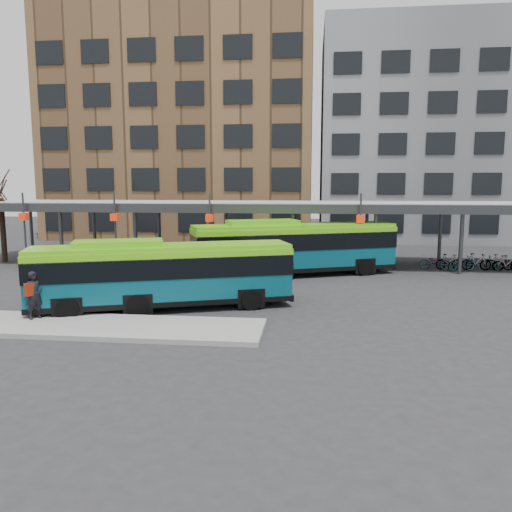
{
  "coord_description": "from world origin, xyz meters",
  "views": [
    {
      "loc": [
        3.19,
        -20.08,
        5.25
      ],
      "look_at": [
        0.46,
        4.12,
        1.8
      ],
      "focal_mm": 35.0,
      "sensor_mm": 36.0,
      "label": 1
    }
  ],
  "objects": [
    {
      "name": "ground",
      "position": [
        0.0,
        0.0,
        0.0
      ],
      "size": [
        120.0,
        120.0,
        0.0
      ],
      "primitive_type": "plane",
      "color": "#28282B",
      "rests_on": "ground"
    },
    {
      "name": "pedestrian",
      "position": [
        -7.32,
        -2.52,
        1.12
      ],
      "size": [
        0.77,
        0.8,
        1.85
      ],
      "rotation": [
        0.0,
        0.0,
        0.88
      ],
      "color": "black",
      "rests_on": "boarding_island"
    },
    {
      "name": "bus_front",
      "position": [
        -3.13,
        0.26,
        1.56
      ],
      "size": [
        11.02,
        5.82,
        3.0
      ],
      "rotation": [
        0.0,
        0.0,
        0.34
      ],
      "color": "#084C5D",
      "rests_on": "ground"
    },
    {
      "name": "boarding_island",
      "position": [
        -5.5,
        -3.0,
        0.09
      ],
      "size": [
        14.0,
        3.0,
        0.18
      ],
      "primitive_type": "cube",
      "color": "gray",
      "rests_on": "ground"
    },
    {
      "name": "building_brick",
      "position": [
        -10.0,
        32.0,
        11.0
      ],
      "size": [
        26.0,
        14.0,
        22.0
      ],
      "primitive_type": "cube",
      "color": "brown",
      "rests_on": "ground"
    },
    {
      "name": "tree",
      "position": [
        -18.0,
        12.0,
        2.43
      ],
      "size": [
        1.64,
        1.64,
        5.6
      ],
      "color": "black",
      "rests_on": "ground"
    },
    {
      "name": "canopy",
      "position": [
        -0.06,
        12.87,
        3.91
      ],
      "size": [
        40.0,
        6.53,
        4.8
      ],
      "color": "#999B9E",
      "rests_on": "ground"
    },
    {
      "name": "bike_rack",
      "position": [
        13.78,
        11.96,
        0.49
      ],
      "size": [
        8.06,
        1.79,
        1.07
      ],
      "color": "slate",
      "rests_on": "ground"
    },
    {
      "name": "bus_rear",
      "position": [
        2.15,
        8.94,
        1.72
      ],
      "size": [
        12.01,
        6.94,
        3.3
      ],
      "rotation": [
        0.0,
        0.0,
        0.39
      ],
      "color": "#084C5D",
      "rests_on": "ground"
    },
    {
      "name": "building_grey",
      "position": [
        16.0,
        32.0,
        10.0
      ],
      "size": [
        24.0,
        14.0,
        20.0
      ],
      "primitive_type": "cube",
      "color": "slate",
      "rests_on": "ground"
    }
  ]
}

